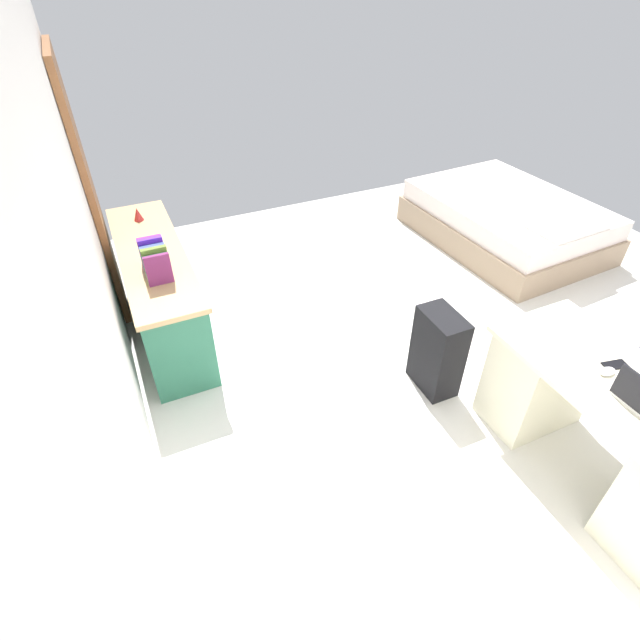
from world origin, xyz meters
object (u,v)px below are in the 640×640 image
at_px(figurine_small, 138,214).
at_px(bed, 506,221).
at_px(desk, 603,429).
at_px(cell_phone_by_mouse, 615,365).
at_px(suitcase_black, 437,352).
at_px(computer_mouse, 607,371).
at_px(credenza, 160,290).

bearing_deg(figurine_small, bed, -99.49).
distance_m(bed, figurine_small, 3.65).
height_order(desk, cell_phone_by_mouse, cell_phone_by_mouse).
xyz_separation_m(desk, bed, (2.48, -1.51, -0.14)).
height_order(suitcase_black, computer_mouse, computer_mouse).
height_order(bed, suitcase_black, suitcase_black).
height_order(desk, figurine_small, figurine_small).
bearing_deg(computer_mouse, cell_phone_by_mouse, -74.50).
bearing_deg(suitcase_black, cell_phone_by_mouse, -149.07).
distance_m(credenza, bed, 3.57).
relative_size(desk, suitcase_black, 2.28).
height_order(suitcase_black, figurine_small, figurine_small).
bearing_deg(figurine_small, desk, -146.24).
distance_m(credenza, figurine_small, 0.71).
relative_size(computer_mouse, figurine_small, 0.91).
xyz_separation_m(suitcase_black, cell_phone_by_mouse, (-0.86, -0.50, 0.42)).
xyz_separation_m(computer_mouse, figurine_small, (2.96, 2.04, 0.03)).
bearing_deg(cell_phone_by_mouse, computer_mouse, 117.41).
distance_m(computer_mouse, cell_phone_by_mouse, 0.10).
bearing_deg(figurine_small, cell_phone_by_mouse, -143.94).
xyz_separation_m(desk, computer_mouse, (0.12, 0.01, 0.36)).
bearing_deg(credenza, desk, -140.65).
xyz_separation_m(suitcase_black, figurine_small, (2.07, 1.63, 0.46)).
xyz_separation_m(bed, figurine_small, (0.60, 3.57, 0.53)).
height_order(credenza, bed, credenza).
distance_m(cell_phone_by_mouse, figurine_small, 3.63).
height_order(suitcase_black, cell_phone_by_mouse, cell_phone_by_mouse).
distance_m(desk, cell_phone_by_mouse, 0.39).
height_order(credenza, cell_phone_by_mouse, cell_phone_by_mouse).
distance_m(bed, computer_mouse, 2.86).
bearing_deg(credenza, cell_phone_by_mouse, -137.91).
bearing_deg(desk, suitcase_black, 22.83).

